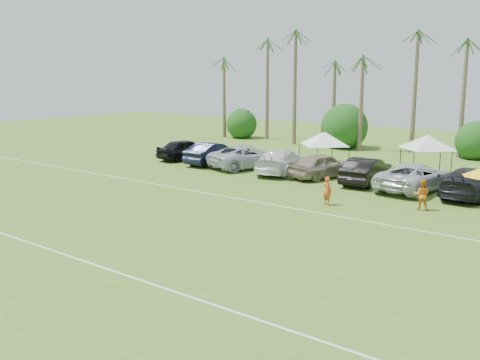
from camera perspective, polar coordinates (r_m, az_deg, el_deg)
The scene contains 24 objects.
ground at distance 21.33m, azimuth -21.68°, elevation -9.16°, with size 120.00×120.00×0.00m, color #476C20.
field_lines at distance 26.05m, azimuth -6.47°, elevation -4.72°, with size 80.00×12.10×0.01m.
palm_tree_0 at distance 62.11m, azimuth -2.07°, elevation 11.59°, with size 2.40×2.40×8.90m.
palm_tree_1 at distance 59.08m, azimuth 1.76°, elevation 12.45°, with size 2.40×2.40×9.90m.
palm_tree_2 at distance 56.34m, azimuth 6.02°, elevation 13.33°, with size 2.40×2.40×10.90m.
palm_tree_3 at distance 54.39m, azimuth 9.74°, elevation 14.20°, with size 2.40×2.40×11.90m.
palm_tree_4 at distance 52.56m, azimuth 13.58°, elevation 11.34°, with size 2.40×2.40×8.90m.
palm_tree_5 at distance 51.08m, azimuth 17.82°, elevation 12.11°, with size 2.40×2.40×9.90m.
palm_tree_6 at distance 49.88m, azimuth 22.31°, elevation 12.84°, with size 2.40×2.40×10.90m.
bush_tree_0 at distance 61.29m, azimuth 0.74°, elevation 6.28°, with size 4.00×4.00×4.00m.
bush_tree_1 at distance 54.57m, azimuth 11.81°, elevation 5.42°, with size 4.00×4.00×4.00m.
bush_tree_2 at distance 50.60m, azimuth 24.17°, elevation 4.23°, with size 4.00×4.00×4.00m.
sideline_player_a at distance 29.90m, azimuth 9.31°, elevation -1.15°, with size 0.58×0.38×1.59m, color #CC4D16.
sideline_player_b at distance 30.04m, azimuth 18.81°, elevation -1.49°, with size 0.80×0.63×1.66m, color orange.
canopy_tent_left at distance 40.20m, azimuth 9.04°, elevation 5.08°, with size 4.19×4.19×3.39m.
canopy_tent_right at distance 39.76m, azimuth 19.40°, elevation 4.54°, with size 4.21×4.21×3.41m.
parked_car_0 at distance 45.40m, azimuth -5.77°, elevation 3.28°, with size 2.06×5.12×1.74m, color black.
parked_car_1 at distance 42.95m, azimuth -2.93°, elevation 2.87°, with size 1.85×5.30×1.74m, color black.
parked_car_2 at distance 41.16m, azimuth 0.81°, elevation 2.51°, with size 2.89×6.28×1.74m, color silver.
parked_car_3 at distance 39.10m, azimuth 4.43°, elevation 2.01°, with size 2.44×6.01×1.74m, color white.
parked_car_4 at distance 37.63m, azimuth 8.79°, elevation 1.54°, with size 2.06×5.12×1.74m, color gray.
parked_car_5 at distance 36.19m, azimuth 13.32°, elevation 0.98°, with size 1.85×5.30×1.74m, color black.
parked_car_6 at distance 34.82m, azimuth 18.09°, elevation 0.33°, with size 2.89×6.28×1.74m, color #BBBDC3.
parked_car_7 at distance 34.23m, azimuth 23.43°, elevation -0.24°, with size 2.44×6.01×1.74m, color black.
Camera 1 is at (17.42, -10.00, 7.17)m, focal length 40.00 mm.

